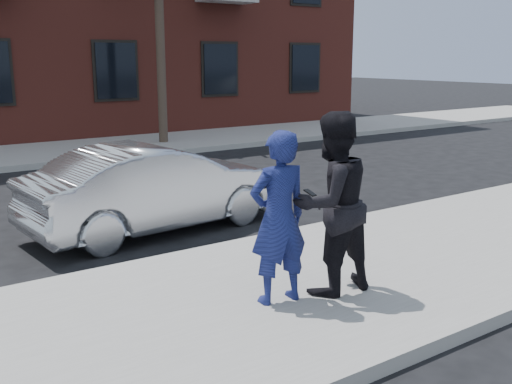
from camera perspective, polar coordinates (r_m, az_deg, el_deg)
ground at (r=6.70m, az=-1.69°, el=-10.58°), size 100.00×100.00×0.00m
near_sidewalk at (r=6.48m, az=-0.47°, el=-10.70°), size 50.00×3.50×0.15m
near_curb at (r=7.93m, az=-7.85°, el=-6.32°), size 50.00×0.10×0.15m
far_sidewalk at (r=16.95m, az=-22.96°, el=3.06°), size 50.00×3.50×0.15m
far_curb at (r=15.21m, az=-21.52°, el=2.16°), size 50.00×0.10×0.15m
silver_sedan at (r=9.37m, az=-9.38°, el=0.43°), size 4.21×1.78×1.35m
man_hoodie at (r=6.10m, az=2.16°, el=-2.48°), size 0.69×0.54×1.80m
man_peacoat at (r=6.40m, az=7.21°, el=-1.12°), size 0.96×0.75×1.96m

